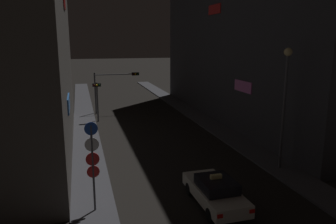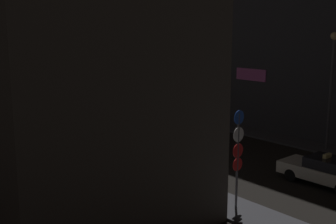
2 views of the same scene
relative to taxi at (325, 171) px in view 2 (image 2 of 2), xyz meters
name	(u,v)px [view 2 (image 2 of 2)]	position (x,y,z in m)	size (l,w,h in m)	color
sidewalk_left	(55,134)	(-5.74, 18.18, -0.67)	(2.11, 60.96, 0.12)	#424247
sidewalk_right	(174,115)	(5.80, 18.18, -0.67)	(2.11, 60.96, 0.12)	#424247
taxi	(325,171)	(0.00, 0.00, 0.00)	(1.87, 4.48, 1.62)	silver
traffic_light_overhead	(67,81)	(-2.39, 22.45, 2.64)	(4.93, 0.41, 4.54)	#47474C
traffic_light_left_kerb	(66,95)	(-4.44, 18.79, 2.06)	(0.80, 0.42, 3.93)	#47474C
sign_pole_left	(238,151)	(-5.67, 0.84, 1.88)	(0.63, 0.10, 4.24)	#47474C
street_lamp_near_block	(332,72)	(5.75, 3.21, 4.28)	(0.49, 0.49, 7.35)	#47474C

